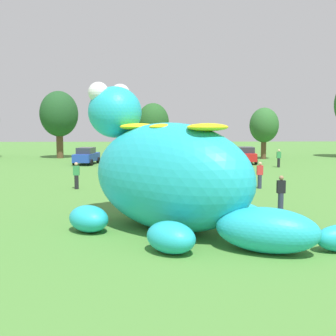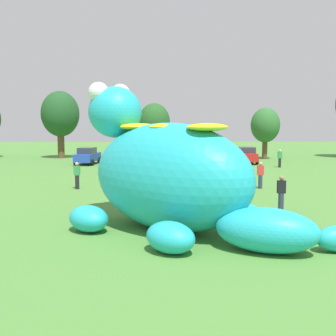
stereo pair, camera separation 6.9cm
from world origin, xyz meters
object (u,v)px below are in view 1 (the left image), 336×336
object	(u,v)px
car_silver	(148,156)
spectator_wandering	(76,176)
car_black	(212,155)
car_green	(119,156)
giant_inflatable_creature	(169,175)
spectator_by_cars	(279,158)
car_blue	(86,156)
car_red	(246,155)
car_orange	(183,156)
spectator_mid_field	(281,194)
spectator_near_inflatable	(260,175)

from	to	relation	value
car_silver	spectator_wandering	size ratio (longest dim) A/B	2.51
car_black	car_green	bearing A→B (deg)	-175.71
giant_inflatable_creature	spectator_by_cars	distance (m)	25.50
car_blue	spectator_by_cars	world-z (taller)	car_blue
giant_inflatable_creature	spectator_wandering	distance (m)	11.79
car_black	car_red	distance (m)	3.53
car_silver	car_black	distance (m)	6.68
giant_inflatable_creature	car_blue	size ratio (longest dim) A/B	2.51
car_silver	car_black	bearing A→B (deg)	0.15
car_blue	car_green	size ratio (longest dim) A/B	1.01
giant_inflatable_creature	car_black	size ratio (longest dim) A/B	2.60
giant_inflatable_creature	car_orange	world-z (taller)	giant_inflatable_creature
spectator_wandering	car_silver	bearing A→B (deg)	75.56
car_black	spectator_by_cars	distance (m)	6.95
spectator_mid_field	car_black	bearing A→B (deg)	90.00
car_silver	spectator_by_cars	bearing A→B (deg)	-17.17
spectator_by_cars	spectator_mid_field	bearing A→B (deg)	-106.33
car_orange	spectator_by_cars	distance (m)	9.45
car_red	car_blue	bearing A→B (deg)	-178.07
car_silver	car_red	world-z (taller)	same
giant_inflatable_creature	car_red	xyz separation A→B (m)	(8.89, 26.96, -1.30)
spectator_near_inflatable	spectator_wandering	size ratio (longest dim) A/B	1.00
car_red	spectator_near_inflatable	size ratio (longest dim) A/B	2.46
car_orange	spectator_near_inflatable	distance (m)	16.56
car_orange	car_red	distance (m)	6.60
spectator_mid_field	car_red	bearing A→B (deg)	81.56
car_green	car_red	xyz separation A→B (m)	(13.14, 0.92, 0.00)
car_blue	car_orange	xyz separation A→B (m)	(9.87, -0.10, 0.00)
car_orange	spectator_by_cars	bearing A→B (deg)	-21.12
car_orange	spectator_mid_field	world-z (taller)	car_orange
giant_inflatable_creature	spectator_near_inflatable	size ratio (longest dim) A/B	6.30
giant_inflatable_creature	spectator_wandering	bearing A→B (deg)	118.22
car_black	car_silver	bearing A→B (deg)	-179.85
spectator_near_inflatable	spectator_mid_field	distance (m)	7.01
car_blue	spectator_near_inflatable	size ratio (longest dim) A/B	2.51
spectator_by_cars	giant_inflatable_creature	bearing A→B (deg)	-115.94
car_green	car_black	world-z (taller)	same
giant_inflatable_creature	spectator_mid_field	xyz separation A→B (m)	(5.37, 3.21, -1.31)
giant_inflatable_creature	car_silver	world-z (taller)	giant_inflatable_creature
car_blue	spectator_mid_field	bearing A→B (deg)	-60.91
car_silver	spectator_mid_field	size ratio (longest dim) A/B	2.51
car_blue	car_red	size ratio (longest dim) A/B	1.02
spectator_near_inflatable	spectator_wandering	world-z (taller)	same
giant_inflatable_creature	car_green	world-z (taller)	giant_inflatable_creature
car_green	car_orange	size ratio (longest dim) A/B	0.98
car_orange	car_black	distance (m)	3.07
car_green	car_silver	size ratio (longest dim) A/B	0.99
car_red	car_black	bearing A→B (deg)	-176.85
car_green	car_red	size ratio (longest dim) A/B	1.01
car_black	spectator_near_inflatable	xyz separation A→B (m)	(0.76, -16.59, -0.01)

